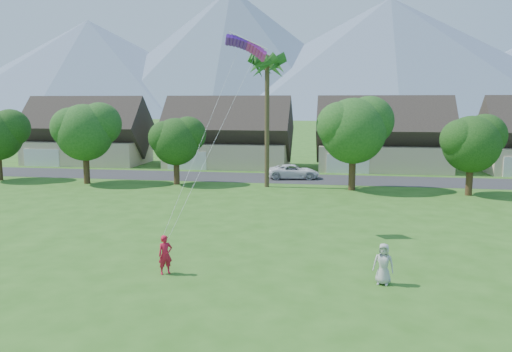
% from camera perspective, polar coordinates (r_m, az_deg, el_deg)
% --- Properties ---
extents(ground, '(500.00, 500.00, 0.00)m').
position_cam_1_polar(ground, '(20.48, -4.72, -14.73)').
color(ground, '#2D6019').
rests_on(ground, ground).
extents(street, '(90.00, 7.00, 0.01)m').
position_cam_1_polar(street, '(53.07, 4.23, -0.30)').
color(street, '#2D2D30').
rests_on(street, ground).
extents(kite_flyer, '(0.81, 0.77, 1.86)m').
position_cam_1_polar(kite_flyer, '(24.16, -10.33, -8.84)').
color(kite_flyer, red).
rests_on(kite_flyer, ground).
extents(watcher, '(1.02, 0.78, 1.86)m').
position_cam_1_polar(watcher, '(23.18, 14.35, -9.71)').
color(watcher, '#B0AFAB').
rests_on(watcher, ground).
extents(parked_car, '(5.79, 3.42, 1.51)m').
position_cam_1_polar(parked_car, '(52.95, 4.30, 0.50)').
color(parked_car, white).
rests_on(parked_car, ground).
extents(mountain_ridge, '(540.00, 240.00, 70.00)m').
position_cam_1_polar(mountain_ridge, '(279.10, 10.79, 12.62)').
color(mountain_ridge, slate).
rests_on(mountain_ridge, ground).
extents(houses_row, '(72.75, 8.19, 8.86)m').
position_cam_1_polar(houses_row, '(61.56, 5.48, 4.12)').
color(houses_row, beige).
rests_on(houses_row, ground).
extents(tree_row, '(62.27, 6.67, 8.45)m').
position_cam_1_polar(tree_row, '(46.64, 2.21, 4.55)').
color(tree_row, '#47301C').
rests_on(tree_row, ground).
extents(fan_palm, '(3.00, 3.00, 13.80)m').
position_cam_1_polar(fan_palm, '(47.37, 1.29, 12.99)').
color(fan_palm, '#4C3D26').
rests_on(fan_palm, ground).
extents(parafoil_kite, '(2.68, 1.15, 0.50)m').
position_cam_1_polar(parafoil_kite, '(30.86, -1.03, 14.73)').
color(parafoil_kite, '#6119BF').
rests_on(parafoil_kite, ground).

